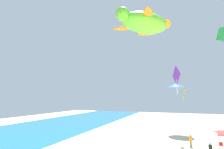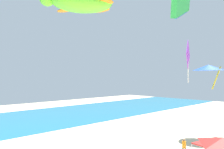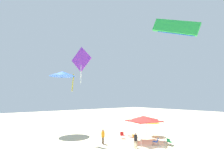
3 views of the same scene
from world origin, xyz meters
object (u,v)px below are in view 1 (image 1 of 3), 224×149
object	(u,v)px
person_by_tent	(191,139)
kite_turtle_lime	(143,23)
kite_diamond_purple	(176,76)
person_kite_handler	(211,149)
kite_delta_blue	(176,86)
folding_chair_facing_ocean	(221,145)

from	to	relation	value
person_by_tent	kite_turtle_lime	bearing A→B (deg)	-7.11
kite_turtle_lime	kite_diamond_purple	bearing A→B (deg)	-158.28
person_by_tent	kite_turtle_lime	world-z (taller)	kite_turtle_lime
person_by_tent	kite_turtle_lime	distance (m)	17.32
person_by_tent	person_kite_handler	bearing A→B (deg)	42.94
person_by_tent	person_kite_handler	world-z (taller)	person_by_tent
kite_turtle_lime	kite_delta_blue	size ratio (longest dim) A/B	1.17
person_by_tent	kite_delta_blue	bearing A→B (deg)	-154.94
kite_turtle_lime	kite_diamond_purple	distance (m)	14.29
folding_chair_facing_ocean	kite_diamond_purple	distance (m)	11.50
folding_chair_facing_ocean	kite_turtle_lime	distance (m)	19.28
kite_delta_blue	kite_diamond_purple	world-z (taller)	kite_diamond_purple
kite_turtle_lime	person_by_tent	bearing A→B (deg)	-169.12
person_kite_handler	kite_diamond_purple	size ratio (longest dim) A/B	0.32
kite_turtle_lime	kite_diamond_purple	xyz separation A→B (m)	(13.36, -3.06, -4.05)
person_by_tent	folding_chair_facing_ocean	bearing A→B (deg)	116.16
kite_diamond_purple	folding_chair_facing_ocean	bearing A→B (deg)	-141.02
folding_chair_facing_ocean	person_by_tent	distance (m)	3.73
kite_delta_blue	kite_diamond_purple	size ratio (longest dim) A/B	1.16
folding_chair_facing_ocean	person_by_tent	xyz separation A→B (m)	(-0.61, 3.64, 0.51)
folding_chair_facing_ocean	kite_diamond_purple	bearing A→B (deg)	172.68
person_kite_handler	kite_delta_blue	world-z (taller)	kite_delta_blue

